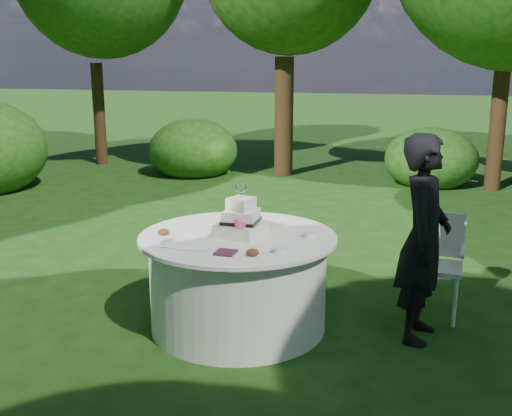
# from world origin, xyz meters

# --- Properties ---
(ground) EXTENTS (80.00, 80.00, 0.00)m
(ground) POSITION_xyz_m (0.00, 0.00, 0.00)
(ground) COLOR #19360E
(ground) RESTS_ON ground
(napkins) EXTENTS (0.14, 0.14, 0.02)m
(napkins) POSITION_xyz_m (0.08, -0.48, 0.78)
(napkins) COLOR #481F37
(napkins) RESTS_ON table
(feather_plume) EXTENTS (0.48, 0.07, 0.01)m
(feather_plume) POSITION_xyz_m (-0.29, -0.46, 0.78)
(feather_plume) COLOR white
(feather_plume) RESTS_ON table
(guest) EXTENTS (0.43, 0.61, 1.59)m
(guest) POSITION_xyz_m (1.40, 0.24, 0.80)
(guest) COLOR black
(guest) RESTS_ON ground
(table) EXTENTS (1.56, 1.56, 0.77)m
(table) POSITION_xyz_m (0.00, 0.00, 0.39)
(table) COLOR silver
(table) RESTS_ON ground
(cake) EXTENTS (0.38, 0.38, 0.43)m
(cake) POSITION_xyz_m (0.03, -0.01, 0.88)
(cake) COLOR beige
(cake) RESTS_ON table
(chair) EXTENTS (0.41, 0.40, 0.87)m
(chair) POSITION_xyz_m (1.52, 0.74, 0.51)
(chair) COLOR white
(chair) RESTS_ON ground
(votives) EXTENTS (1.06, 0.97, 0.04)m
(votives) POSITION_xyz_m (0.07, -0.04, 0.79)
(votives) COLOR white
(votives) RESTS_ON table
(petal_cups) EXTENTS (0.92, 0.38, 0.05)m
(petal_cups) POSITION_xyz_m (-0.14, -0.32, 0.79)
(petal_cups) COLOR #562D16
(petal_cups) RESTS_ON table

